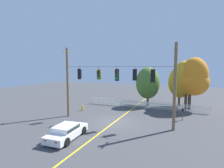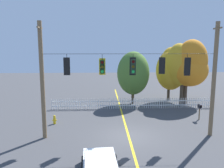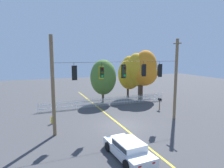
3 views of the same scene
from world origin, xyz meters
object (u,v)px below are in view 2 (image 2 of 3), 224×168
(autumn_maple_far_west, at_px, (191,66))
(autumn_maple_mid, at_px, (171,69))
(traffic_signal_northbound_primary, at_px, (67,66))
(traffic_signal_westbound_side, at_px, (187,66))
(traffic_signal_southbound_primary, at_px, (102,67))
(fire_hydrant, at_px, (55,120))
(autumn_maple_near_fence, at_px, (133,72))
(roadside_mailbox, at_px, (200,107))
(traffic_signal_northbound_secondary, at_px, (133,66))
(traffic_signal_eastbound_side, at_px, (162,65))
(autumn_oak_far_east, at_px, (180,67))

(autumn_maple_far_west, bearing_deg, autumn_maple_mid, 137.78)
(traffic_signal_northbound_primary, distance_m, traffic_signal_westbound_side, 8.16)
(traffic_signal_southbound_primary, relative_size, fire_hydrant, 1.94)
(traffic_signal_southbound_primary, distance_m, autumn_maple_mid, 13.24)
(autumn_maple_near_fence, xyz_separation_m, roadside_mailbox, (5.14, -5.90, -2.40))
(traffic_signal_northbound_secondary, relative_size, roadside_mailbox, 1.07)
(traffic_signal_southbound_primary, xyz_separation_m, autumn_maple_far_west, (9.58, 9.04, -0.77))
(traffic_signal_eastbound_side, bearing_deg, autumn_maple_far_west, 58.59)
(traffic_signal_eastbound_side, relative_size, autumn_maple_near_fence, 0.23)
(traffic_signal_northbound_secondary, height_order, roadside_mailbox, traffic_signal_northbound_secondary)
(traffic_signal_eastbound_side, relative_size, roadside_mailbox, 0.99)
(traffic_signal_northbound_primary, relative_size, fire_hydrant, 1.92)
(fire_hydrant, bearing_deg, traffic_signal_eastbound_side, -20.10)
(autumn_maple_far_west, bearing_deg, traffic_signal_westbound_side, -112.62)
(traffic_signal_westbound_side, height_order, autumn_maple_mid, autumn_maple_mid)
(traffic_signal_eastbound_side, bearing_deg, traffic_signal_westbound_side, -0.03)
(autumn_maple_near_fence, distance_m, roadside_mailbox, 8.18)
(traffic_signal_southbound_primary, relative_size, roadside_mailbox, 1.05)
(roadside_mailbox, bearing_deg, autumn_oak_far_east, 89.50)
(autumn_oak_far_east, bearing_deg, autumn_maple_far_west, -17.75)
(traffic_signal_southbound_primary, relative_size, autumn_maple_far_west, 0.20)
(traffic_signal_southbound_primary, height_order, traffic_signal_westbound_side, same)
(autumn_maple_near_fence, height_order, roadside_mailbox, autumn_maple_near_fence)
(traffic_signal_southbound_primary, xyz_separation_m, roadside_mailbox, (8.44, 3.53, -3.88))
(traffic_signal_northbound_secondary, xyz_separation_m, fire_hydrant, (-6.07, 2.92, -4.64))
(traffic_signal_northbound_secondary, height_order, autumn_maple_mid, autumn_maple_mid)
(fire_hydrant, bearing_deg, roadside_mailbox, 2.83)
(traffic_signal_northbound_primary, xyz_separation_m, roadside_mailbox, (10.80, 3.55, -3.92))
(traffic_signal_eastbound_side, distance_m, autumn_oak_far_east, 10.44)
(traffic_signal_westbound_side, height_order, autumn_oak_far_east, autumn_oak_far_east)
(traffic_signal_eastbound_side, xyz_separation_m, fire_hydrant, (-8.03, 2.94, -4.70))
(traffic_signal_northbound_primary, xyz_separation_m, autumn_oak_far_east, (10.85, 9.41, -0.91))
(autumn_maple_far_west, distance_m, fire_hydrant, 15.37)
(traffic_signal_northbound_primary, height_order, traffic_signal_eastbound_side, same)
(autumn_maple_near_fence, relative_size, roadside_mailbox, 4.24)
(traffic_signal_northbound_primary, bearing_deg, fire_hydrant, 118.88)
(traffic_signal_westbound_side, bearing_deg, roadside_mailbox, 53.41)
(roadside_mailbox, bearing_deg, fire_hydrant, -177.17)
(traffic_signal_northbound_primary, xyz_separation_m, traffic_signal_northbound_secondary, (4.45, 0.02, -0.03))
(traffic_signal_northbound_secondary, bearing_deg, roadside_mailbox, 29.08)
(traffic_signal_northbound_primary, height_order, autumn_oak_far_east, autumn_oak_far_east)
(traffic_signal_eastbound_side, bearing_deg, autumn_maple_mid, 70.01)
(traffic_signal_northbound_primary, distance_m, traffic_signal_southbound_primary, 2.36)
(traffic_signal_southbound_primary, relative_size, autumn_maple_near_fence, 0.25)
(fire_hydrant, distance_m, roadside_mailbox, 12.46)
(roadside_mailbox, bearing_deg, autumn_maple_mid, 94.43)
(autumn_maple_mid, xyz_separation_m, fire_hydrant, (-11.88, -7.65, -3.42))
(autumn_maple_far_west, height_order, fire_hydrant, autumn_maple_far_west)
(traffic_signal_northbound_secondary, height_order, traffic_signal_eastbound_side, same)
(traffic_signal_eastbound_side, distance_m, roadside_mailbox, 6.89)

